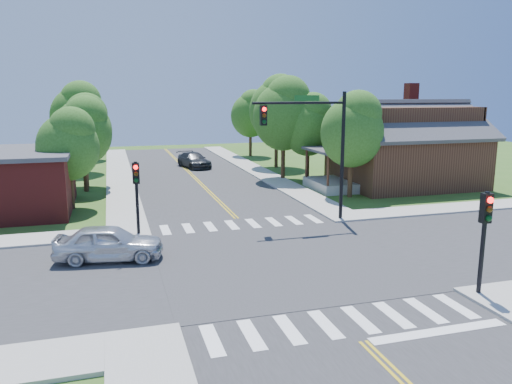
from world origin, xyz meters
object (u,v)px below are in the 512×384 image
object	(u,v)px
car_silver	(109,244)
car_dgrey	(194,160)
signal_mast_ne	(315,136)
signal_pole_se	(485,224)
house_ne	(405,143)
signal_pole_nw	(136,184)

from	to	relation	value
car_silver	car_dgrey	xyz separation A→B (m)	(7.94, 25.91, -0.06)
signal_mast_ne	car_dgrey	bearing A→B (deg)	97.62
signal_pole_se	car_dgrey	world-z (taller)	signal_pole_se
signal_mast_ne	house_ne	xyz separation A→B (m)	(11.19, 8.65, -1.52)
signal_pole_nw	car_dgrey	xyz separation A→B (m)	(6.52, 22.38, -1.95)
signal_mast_ne	house_ne	world-z (taller)	signal_mast_ne
signal_mast_ne	car_dgrey	distance (m)	22.94
signal_mast_ne	car_silver	distance (m)	12.20
house_ne	car_dgrey	world-z (taller)	house_ne
signal_pole_nw	house_ne	xyz separation A→B (m)	(20.71, 8.66, 0.67)
signal_pole_se	car_silver	xyz separation A→B (m)	(-12.62, 7.67, -1.89)
signal_pole_se	car_dgrey	distance (m)	33.96
signal_pole_se	signal_pole_nw	size ratio (longest dim) A/B	1.00
car_dgrey	car_silver	bearing A→B (deg)	-120.59
signal_pole_se	signal_mast_ne	bearing A→B (deg)	98.56
house_ne	signal_mast_ne	bearing A→B (deg)	-142.32
car_dgrey	house_ne	bearing A→B (deg)	-57.58
signal_mast_ne	car_silver	world-z (taller)	signal_mast_ne
signal_pole_nw	car_dgrey	bearing A→B (deg)	73.75
signal_pole_se	house_ne	distance (m)	22.03
signal_pole_se	signal_pole_nw	distance (m)	15.84
signal_pole_se	car_silver	size ratio (longest dim) A/B	0.79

